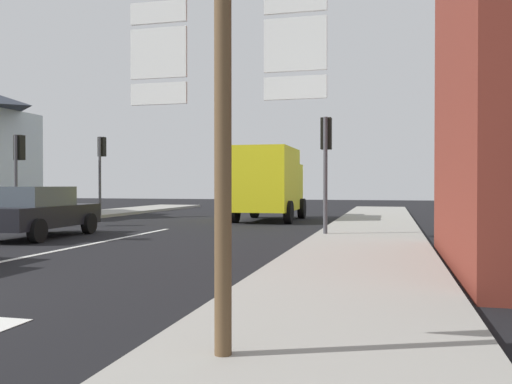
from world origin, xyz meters
TOP-DOWN VIEW (x-y plane):
  - ground_plane at (0.00, 10.00)m, footprint 80.00×80.00m
  - sidewalk_right at (6.83, 8.00)m, footprint 2.99×44.00m
  - lane_centre_stripe at (0.00, 6.00)m, footprint 0.16×12.00m
  - sedan_far at (-2.44, 8.31)m, footprint 2.13×4.28m
  - delivery_truck at (2.45, 17.07)m, footprint 2.51×5.02m
  - route_sign_post at (6.10, -0.96)m, footprint 1.66×0.14m
  - traffic_light_near_right at (5.63, 10.24)m, footprint 0.30×0.49m
  - traffic_light_far_left at (-5.63, 17.42)m, footprint 0.30×0.49m
  - traffic_light_near_left at (-5.63, 11.67)m, footprint 0.30×0.49m

SIDE VIEW (x-z plane):
  - ground_plane at x=0.00m, z-range 0.00..0.00m
  - lane_centre_stripe at x=0.00m, z-range 0.00..0.01m
  - sidewalk_right at x=6.83m, z-range 0.00..0.14m
  - sedan_far at x=-2.44m, z-range 0.03..1.50m
  - delivery_truck at x=2.45m, z-range 0.13..3.18m
  - route_sign_post at x=6.10m, z-range 0.31..3.51m
  - traffic_light_near_left at x=-5.63m, z-range 0.80..4.12m
  - traffic_light_near_right at x=5.63m, z-range 0.83..4.26m
  - traffic_light_far_left at x=-5.63m, z-range 0.90..4.65m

